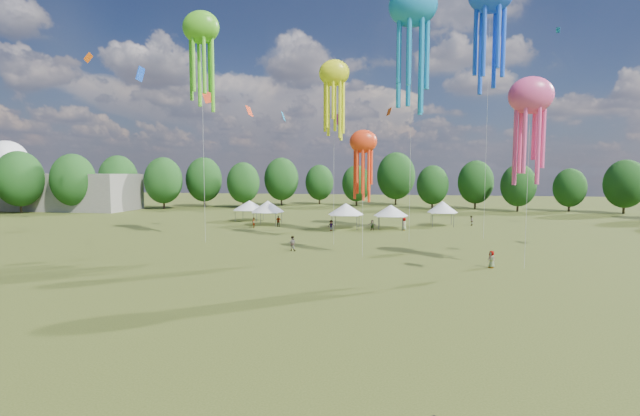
# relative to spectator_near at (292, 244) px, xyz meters

# --- Properties ---
(ground) EXTENTS (300.00, 300.00, 0.00)m
(ground) POSITION_rel_spectator_near_xyz_m (5.54, -30.96, -0.81)
(ground) COLOR #384416
(ground) RESTS_ON ground
(spectator_near) EXTENTS (0.84, 0.69, 1.62)m
(spectator_near) POSITION_rel_spectator_near_xyz_m (0.00, 0.00, 0.00)
(spectator_near) COLOR gray
(spectator_near) RESTS_ON ground
(spectators_far) EXTENTS (33.41, 32.61, 1.84)m
(spectators_far) POSITION_rel_spectator_near_xyz_m (7.30, 16.97, -0.00)
(spectators_far) COLOR gray
(spectators_far) RESTS_ON ground
(festival_tents) EXTENTS (37.10, 12.17, 3.92)m
(festival_tents) POSITION_rel_spectator_near_xyz_m (0.65, 22.91, 2.07)
(festival_tents) COLOR #47474C
(festival_tents) RESTS_ON ground
(show_kites) EXTENTS (38.45, 20.72, 32.30)m
(show_kites) POSITION_rel_spectator_near_xyz_m (11.46, 7.03, 22.18)
(show_kites) COLOR #F0F719
(show_kites) RESTS_ON ground
(treeline) EXTENTS (201.57, 95.24, 13.43)m
(treeline) POSITION_rel_spectator_near_xyz_m (1.68, 31.55, 5.74)
(treeline) COLOR #38281C
(treeline) RESTS_ON ground
(hangar) EXTENTS (40.00, 12.00, 8.00)m
(hangar) POSITION_rel_spectator_near_xyz_m (-66.46, 41.04, 3.19)
(hangar) COLOR gray
(hangar) RESTS_ON ground
(radome) EXTENTS (9.00, 9.00, 16.00)m
(radome) POSITION_rel_spectator_near_xyz_m (-82.46, 47.04, 9.18)
(radome) COLOR white
(radome) RESTS_ON ground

